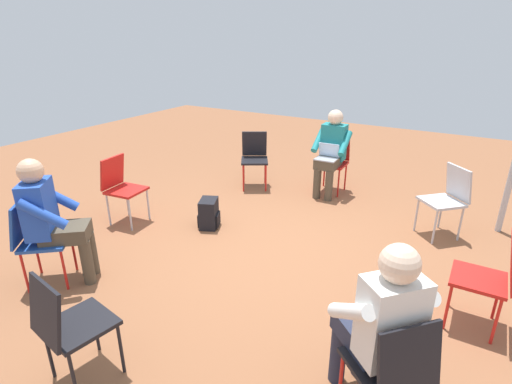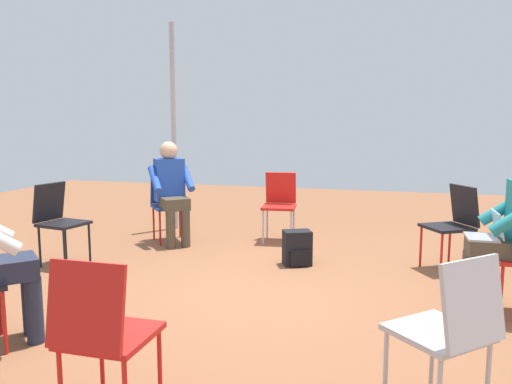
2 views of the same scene
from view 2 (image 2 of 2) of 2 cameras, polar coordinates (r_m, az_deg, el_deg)
ground_plane at (r=4.43m, az=1.00°, el=-11.33°), size 14.00×14.00×0.00m
chair_west at (r=6.21m, az=2.72°, el=-1.07°), size 0.48×0.44×0.85m
chair_southwest at (r=6.31m, az=-9.99°, el=-1.03°), size 0.59×0.58×0.85m
chair_northeast at (r=2.64m, az=21.32°, el=-14.09°), size 0.58×0.58×0.85m
chair_east at (r=2.54m, az=-17.22°, el=-14.79°), size 0.44×0.40×0.85m
chair_northwest at (r=5.33m, az=21.64°, el=-3.11°), size 0.56×0.58×0.85m
chair_south at (r=5.53m, az=-21.67°, el=-2.73°), size 0.46×0.50×0.85m
person_with_laptop at (r=4.24m, az=27.12°, el=-3.41°), size 0.50×0.53×1.24m
person_in_blue at (r=6.12m, az=-9.65°, el=0.58°), size 0.63×0.63×1.24m
backpack_near_laptop_user at (r=5.21m, az=4.72°, el=-6.61°), size 0.31×0.34×0.36m
tent_pole_near at (r=6.94m, az=-9.38°, el=7.23°), size 0.07×0.07×2.79m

